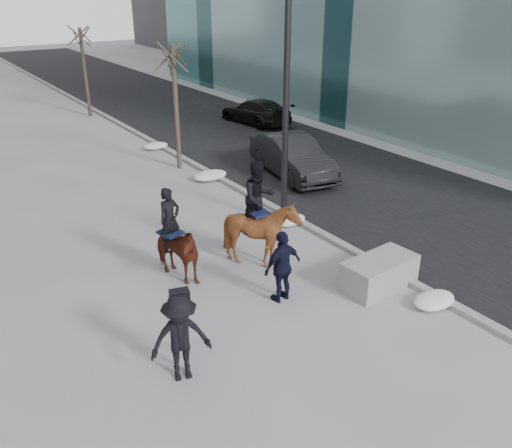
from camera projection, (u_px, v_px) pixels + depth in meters
ground at (285, 300)px, 12.71m from camera, size 120.00×120.00×0.00m
road at (276, 150)px, 23.83m from camera, size 8.00×90.00×0.01m
curb at (196, 165)px, 21.77m from camera, size 0.25×90.00×0.12m
planter at (379, 273)px, 13.11m from camera, size 1.94×1.06×0.75m
car_near at (293, 156)px, 20.47m from camera, size 2.38×4.81×1.52m
car_far at (255, 111)px, 28.15m from camera, size 2.21×4.52×1.27m
tree_near at (176, 102)px, 20.58m from camera, size 1.20×1.20×5.23m
tree_far at (84, 68)px, 28.84m from camera, size 1.20×1.20×5.12m
mounted_left at (174, 247)px, 13.26m from camera, size 1.22×1.97×2.37m
mounted_right at (261, 225)px, 13.85m from camera, size 1.58×1.75×2.79m
feeder at (283, 266)px, 12.36m from camera, size 1.06×0.90×1.75m
camera_crew at (181, 338)px, 9.88m from camera, size 1.27×0.93×1.75m
lamppost at (284, 54)px, 14.78m from camera, size 0.25×1.89×9.09m
snow_piles at (241, 193)px, 18.63m from camera, size 1.33×16.01×0.34m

